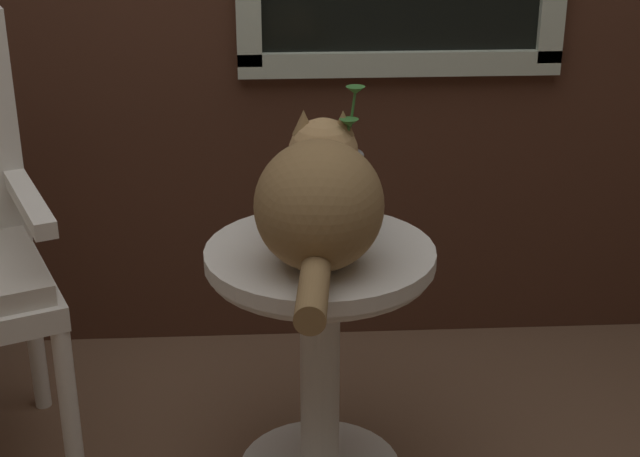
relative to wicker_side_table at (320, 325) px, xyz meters
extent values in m
cube|color=beige|center=(0.27, 0.72, 0.45)|extent=(0.92, 0.03, 0.07)
cylinder|color=silver|center=(0.00, 0.00, -0.12)|extent=(0.09, 0.09, 0.56)
cylinder|color=silver|center=(0.00, 0.00, 0.18)|extent=(0.52, 0.52, 0.03)
torus|color=silver|center=(0.00, 0.00, 0.15)|extent=(0.51, 0.51, 0.02)
cylinder|color=silver|center=(-0.59, -0.03, -0.20)|extent=(0.04, 0.04, 0.45)
cylinder|color=silver|center=(-0.76, 0.36, -0.20)|extent=(0.04, 0.04, 0.45)
cube|color=silver|center=(-0.68, 0.17, 0.26)|extent=(0.21, 0.41, 0.04)
ellipsoid|color=olive|center=(-0.01, -0.08, 0.33)|extent=(0.31, 0.34, 0.28)
sphere|color=tan|center=(0.01, 0.12, 0.38)|extent=(0.16, 0.16, 0.16)
cone|color=olive|center=(0.06, 0.12, 0.45)|extent=(0.05, 0.05, 0.06)
cone|color=olive|center=(-0.03, 0.12, 0.45)|extent=(0.05, 0.05, 0.06)
cylinder|color=olive|center=(-0.03, -0.30, 0.25)|extent=(0.09, 0.29, 0.06)
cylinder|color=#99999E|center=(0.07, 0.11, 0.20)|extent=(0.07, 0.07, 0.01)
ellipsoid|color=#99999E|center=(0.07, 0.11, 0.26)|extent=(0.12, 0.12, 0.12)
cylinder|color=#99999E|center=(0.07, 0.11, 0.34)|extent=(0.06, 0.06, 0.07)
torus|color=#99999E|center=(0.07, 0.11, 0.38)|extent=(0.08, 0.08, 0.01)
cylinder|color=#387533|center=(0.08, 0.12, 0.45)|extent=(0.03, 0.02, 0.15)
cone|color=#387533|center=(0.09, 0.12, 0.53)|extent=(0.04, 0.04, 0.02)
cylinder|color=#387533|center=(0.07, 0.11, 0.42)|extent=(0.01, 0.02, 0.08)
cone|color=#387533|center=(0.07, 0.10, 0.46)|extent=(0.04, 0.04, 0.02)
camera|label=1|loc=(-0.11, -1.95, 1.07)|focal=53.49mm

